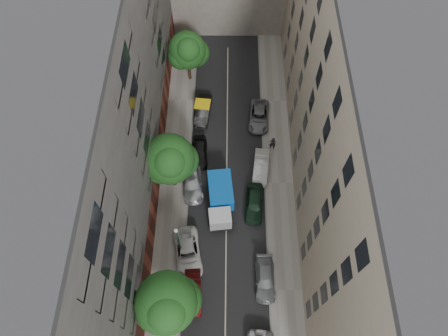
{
  "coord_description": "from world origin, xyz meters",
  "views": [
    {
      "loc": [
        -0.06,
        -19.28,
        37.34
      ],
      "look_at": [
        -0.26,
        -1.55,
        6.0
      ],
      "focal_mm": 32.0,
      "sensor_mm": 36.0,
      "label": 1
    }
  ],
  "objects_px": {
    "car_left_5": "(203,110)",
    "tree_far": "(188,52)",
    "tree_near": "(168,304)",
    "tree_mid": "(170,161)",
    "car_left_3": "(192,181)",
    "lamp_post": "(178,239)",
    "car_left_1": "(193,292)",
    "car_right_4": "(259,116)",
    "car_right_3": "(261,167)",
    "tarp_truck": "(220,199)",
    "car_left_4": "(199,152)",
    "car_right_1": "(265,279)",
    "car_right_2": "(254,203)",
    "pedestrian": "(273,143)",
    "car_left_2": "(188,253)"
  },
  "relations": [
    {
      "from": "car_left_2",
      "to": "car_right_3",
      "type": "xyz_separation_m",
      "value": [
        7.2,
        9.4,
        -0.0
      ]
    },
    {
      "from": "car_left_4",
      "to": "lamp_post",
      "type": "distance_m",
      "value": 11.46
    },
    {
      "from": "car_left_3",
      "to": "lamp_post",
      "type": "distance_m",
      "value": 8.0
    },
    {
      "from": "car_left_5",
      "to": "tree_mid",
      "type": "distance_m",
      "value": 10.58
    },
    {
      "from": "tarp_truck",
      "to": "car_left_5",
      "type": "relative_size",
      "value": 1.31
    },
    {
      "from": "tree_near",
      "to": "car_left_2",
      "type": "bearing_deg",
      "value": 80.68
    },
    {
      "from": "car_right_4",
      "to": "car_right_1",
      "type": "bearing_deg",
      "value": -85.11
    },
    {
      "from": "tarp_truck",
      "to": "car_right_4",
      "type": "relative_size",
      "value": 1.24
    },
    {
      "from": "car_left_3",
      "to": "car_right_2",
      "type": "bearing_deg",
      "value": -28.45
    },
    {
      "from": "tarp_truck",
      "to": "car_right_2",
      "type": "height_order",
      "value": "tarp_truck"
    },
    {
      "from": "tree_near",
      "to": "pedestrian",
      "type": "distance_m",
      "value": 20.45
    },
    {
      "from": "car_left_5",
      "to": "tree_far",
      "type": "bearing_deg",
      "value": 113.93
    },
    {
      "from": "tarp_truck",
      "to": "car_left_3",
      "type": "height_order",
      "value": "tarp_truck"
    },
    {
      "from": "pedestrian",
      "to": "lamp_post",
      "type": "bearing_deg",
      "value": 60.35
    },
    {
      "from": "tarp_truck",
      "to": "car_right_4",
      "type": "xyz_separation_m",
      "value": [
        4.2,
        10.82,
        -0.79
      ]
    },
    {
      "from": "car_left_1",
      "to": "tree_far",
      "type": "distance_m",
      "value": 26.04
    },
    {
      "from": "car_left_2",
      "to": "car_right_2",
      "type": "distance_m",
      "value": 8.25
    },
    {
      "from": "pedestrian",
      "to": "tree_near",
      "type": "bearing_deg",
      "value": 69.76
    },
    {
      "from": "car_left_1",
      "to": "tree_mid",
      "type": "height_order",
      "value": "tree_mid"
    },
    {
      "from": "car_left_1",
      "to": "car_right_4",
      "type": "relative_size",
      "value": 0.87
    },
    {
      "from": "car_left_1",
      "to": "lamp_post",
      "type": "height_order",
      "value": "lamp_post"
    },
    {
      "from": "car_left_4",
      "to": "car_right_1",
      "type": "height_order",
      "value": "car_left_4"
    },
    {
      "from": "car_left_3",
      "to": "car_right_3",
      "type": "relative_size",
      "value": 1.17
    },
    {
      "from": "car_left_4",
      "to": "pedestrian",
      "type": "height_order",
      "value": "pedestrian"
    },
    {
      "from": "car_left_2",
      "to": "car_left_5",
      "type": "xyz_separation_m",
      "value": [
        0.8,
        16.8,
        0.02
      ]
    },
    {
      "from": "tree_near",
      "to": "tree_mid",
      "type": "distance_m",
      "value": 13.03
    },
    {
      "from": "car_left_2",
      "to": "car_right_3",
      "type": "relative_size",
      "value": 1.19
    },
    {
      "from": "tarp_truck",
      "to": "tree_mid",
      "type": "xyz_separation_m",
      "value": [
        -4.71,
        2.22,
        3.64
      ]
    },
    {
      "from": "car_left_1",
      "to": "car_left_3",
      "type": "height_order",
      "value": "car_left_3"
    },
    {
      "from": "car_left_5",
      "to": "car_left_4",
      "type": "bearing_deg",
      "value": -85.62
    },
    {
      "from": "car_left_4",
      "to": "tree_mid",
      "type": "distance_m",
      "value": 6.21
    },
    {
      "from": "car_left_3",
      "to": "lamp_post",
      "type": "xyz_separation_m",
      "value": [
        -0.6,
        -7.34,
        3.12
      ]
    },
    {
      "from": "car_left_3",
      "to": "car_right_2",
      "type": "relative_size",
      "value": 1.15
    },
    {
      "from": "tarp_truck",
      "to": "car_right_2",
      "type": "distance_m",
      "value": 3.47
    },
    {
      "from": "car_left_3",
      "to": "tree_far",
      "type": "height_order",
      "value": "tree_far"
    },
    {
      "from": "car_right_1",
      "to": "tree_near",
      "type": "distance_m",
      "value": 9.86
    },
    {
      "from": "tarp_truck",
      "to": "tree_near",
      "type": "distance_m",
      "value": 12.09
    },
    {
      "from": "car_right_2",
      "to": "pedestrian",
      "type": "xyz_separation_m",
      "value": [
        2.14,
        6.95,
        0.37
      ]
    },
    {
      "from": "car_left_1",
      "to": "car_right_3",
      "type": "xyz_separation_m",
      "value": [
        6.54,
        13.0,
        0.03
      ]
    },
    {
      "from": "tarp_truck",
      "to": "car_left_1",
      "type": "height_order",
      "value": "tarp_truck"
    },
    {
      "from": "tree_far",
      "to": "car_right_1",
      "type": "bearing_deg",
      "value": -71.66
    },
    {
      "from": "car_right_4",
      "to": "tree_mid",
      "type": "xyz_separation_m",
      "value": [
        -8.91,
        -8.6,
        4.43
      ]
    },
    {
      "from": "tarp_truck",
      "to": "car_left_4",
      "type": "height_order",
      "value": "tarp_truck"
    },
    {
      "from": "car_left_5",
      "to": "car_left_1",
      "type": "bearing_deg",
      "value": -84.29
    },
    {
      "from": "car_left_2",
      "to": "car_right_2",
      "type": "relative_size",
      "value": 1.17
    },
    {
      "from": "car_left_5",
      "to": "car_right_3",
      "type": "height_order",
      "value": "car_left_5"
    },
    {
      "from": "pedestrian",
      "to": "tarp_truck",
      "type": "bearing_deg",
      "value": 59.05
    },
    {
      "from": "car_left_1",
      "to": "lamp_post",
      "type": "relative_size",
      "value": 0.7
    },
    {
      "from": "car_left_3",
      "to": "car_right_4",
      "type": "bearing_deg",
      "value": 41.82
    },
    {
      "from": "pedestrian",
      "to": "tree_far",
      "type": "bearing_deg",
      "value": -38.61
    }
  ]
}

